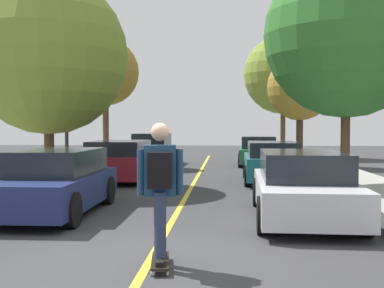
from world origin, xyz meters
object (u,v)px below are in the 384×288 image
at_px(parked_car_left_near, 120,160).
at_px(streetlamp, 66,89).
at_px(street_tree_left_nearest, 48,55).
at_px(street_tree_right_nearest, 346,36).
at_px(parked_car_right_far, 258,151).
at_px(skateboard, 160,261).
at_px(fire_hydrant, 44,174).
at_px(street_tree_right_near, 300,88).
at_px(parked_car_left_far, 152,150).
at_px(street_tree_left_near, 105,72).
at_px(street_tree_right_far, 283,75).
at_px(parked_car_left_nearest, 55,182).
at_px(parked_car_right_near, 272,162).
at_px(parked_car_right_nearest, 303,186).
at_px(skateboarder, 160,183).

height_order(parked_car_left_near, streetlamp, streetlamp).
bearing_deg(street_tree_left_nearest, street_tree_right_nearest, -4.64).
height_order(parked_car_right_far, skateboard, parked_car_right_far).
bearing_deg(fire_hydrant, street_tree_right_nearest, 3.08).
bearing_deg(street_tree_right_near, parked_car_left_far, 170.85).
bearing_deg(parked_car_left_far, street_tree_right_near, -9.15).
distance_m(street_tree_left_near, street_tree_right_far, 11.02).
height_order(parked_car_left_nearest, street_tree_right_far, street_tree_right_far).
bearing_deg(street_tree_right_near, parked_car_right_near, -106.40).
xyz_separation_m(parked_car_right_nearest, skateboarder, (-2.32, -3.51, 0.45)).
distance_m(street_tree_right_near, fire_hydrant, 12.37).
xyz_separation_m(parked_car_left_near, street_tree_right_near, (6.77, 5.76, 2.82)).
xyz_separation_m(parked_car_left_far, skateboarder, (2.69, -16.85, 0.38)).
height_order(parked_car_right_near, parked_car_right_far, parked_car_right_far).
height_order(street_tree_left_near, streetlamp, street_tree_left_near).
bearing_deg(street_tree_right_far, street_tree_right_near, -90.00).
bearing_deg(streetlamp, street_tree_left_near, 90.17).
height_order(parked_car_right_far, street_tree_right_far, street_tree_right_far).
bearing_deg(parked_car_left_near, street_tree_right_far, 60.71).
bearing_deg(parked_car_right_nearest, street_tree_left_nearest, 145.30).
relative_size(fire_hydrant, streetlamp, 0.14).
bearing_deg(parked_car_left_far, street_tree_right_nearest, -54.07).
height_order(parked_car_left_nearest, street_tree_left_near, street_tree_left_near).
bearing_deg(street_tree_right_far, street_tree_left_nearest, -121.61).
height_order(streetlamp, skateboarder, streetlamp).
distance_m(street_tree_right_near, skateboarder, 16.46).
height_order(street_tree_left_nearest, skateboard, street_tree_left_nearest).
xyz_separation_m(parked_car_right_nearest, street_tree_right_nearest, (1.76, 4.00, 3.61)).
height_order(street_tree_right_far, fire_hydrant, street_tree_right_far).
xyz_separation_m(parked_car_right_nearest, street_tree_right_near, (1.76, 12.25, 2.85)).
xyz_separation_m(parked_car_left_near, street_tree_left_nearest, (-1.77, -1.80, 3.25)).
relative_size(parked_car_right_far, street_tree_left_nearest, 0.67).
height_order(street_tree_left_nearest, street_tree_right_far, street_tree_right_far).
bearing_deg(street_tree_right_near, skateboarder, -104.51).
bearing_deg(street_tree_left_nearest, skateboarder, -61.48).
height_order(parked_car_left_near, parked_car_right_near, parked_car_left_near).
height_order(street_tree_right_nearest, skateboard, street_tree_right_nearest).
xyz_separation_m(parked_car_left_near, skateboard, (2.69, -9.97, -0.58)).
xyz_separation_m(parked_car_right_nearest, street_tree_left_nearest, (-6.77, 4.69, 3.28)).
bearing_deg(skateboard, parked_car_right_nearest, 56.32).
xyz_separation_m(parked_car_left_near, streetlamp, (-1.75, -0.23, 2.36)).
distance_m(parked_car_right_nearest, street_tree_left_near, 13.90).
distance_m(parked_car_left_nearest, street_tree_right_far, 19.99).
relative_size(parked_car_right_nearest, parked_car_right_far, 1.06).
xyz_separation_m(street_tree_left_nearest, fire_hydrant, (0.27, -1.14, -3.43)).
height_order(streetlamp, skateboard, streetlamp).
relative_size(parked_car_right_near, street_tree_right_near, 0.84).
height_order(parked_car_left_near, parked_car_left_far, parked_car_left_far).
xyz_separation_m(parked_car_left_nearest, skateboard, (2.69, -3.69, -0.56)).
distance_m(street_tree_right_far, skateboard, 22.90).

